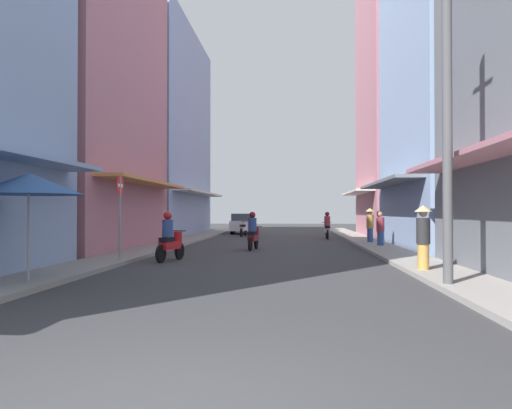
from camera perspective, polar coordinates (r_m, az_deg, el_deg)
name	(u,v)px	position (r m, az deg, el deg)	size (l,w,h in m)	color
ground_plane	(268,250)	(21.32, 1.37, -5.05)	(94.13, 94.13, 0.00)	#38383A
sidewalk_left	(156,248)	(22.06, -11.01, -4.74)	(1.60, 50.79, 0.12)	gray
sidewalk_right	(384,249)	(21.60, 14.03, -4.81)	(1.60, 50.79, 0.12)	#9E9991
building_left_mid	(67,93)	(23.60, -20.25, 11.49)	(7.05, 10.42, 13.18)	#B7727F
building_left_far	(149,134)	(35.13, -11.76, 7.72)	(7.05, 13.49, 13.58)	#8CA5CC
building_right_mid	(471,83)	(24.05, 22.73, 12.36)	(7.05, 10.03, 14.07)	#8CA5CC
building_right_far	(413,101)	(34.30, 17.01, 10.90)	(7.05, 9.44, 17.05)	#B7727F
motorbike_white	(244,229)	(32.78, -1.37, -2.69)	(0.55, 1.81, 0.96)	black
motorbike_silver	(327,227)	(30.11, 7.89, -2.47)	(0.55, 1.81, 1.58)	black
motorbike_maroon	(253,233)	(21.17, -0.31, -3.17)	(0.55, 1.81, 1.58)	black
motorbike_red	(170,239)	(16.58, -9.51, -3.81)	(0.66, 1.77, 1.58)	black
parked_car	(243,223)	(36.96, -1.42, -2.11)	(1.97, 4.19, 1.45)	silver
pedestrian_midway	(423,235)	(13.58, 18.07, -3.28)	(0.44, 0.44, 1.74)	#BF8C3F
pedestrian_far	(370,224)	(25.25, 12.54, -2.13)	(0.44, 0.44, 1.75)	#334C8C
pedestrian_foreground	(380,230)	(22.91, 13.64, -2.76)	(0.34, 0.34, 1.58)	#334C8C
vendor_umbrella	(29,184)	(11.82, -23.91, 2.10)	(2.26, 2.26, 2.39)	#99999E
utility_pole	(447,115)	(11.28, 20.46, 9.31)	(0.20, 1.20, 6.94)	#4C4C4F
street_sign_no_entry	(120,207)	(15.67, -14.87, -0.26)	(0.07, 0.60, 2.65)	gray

